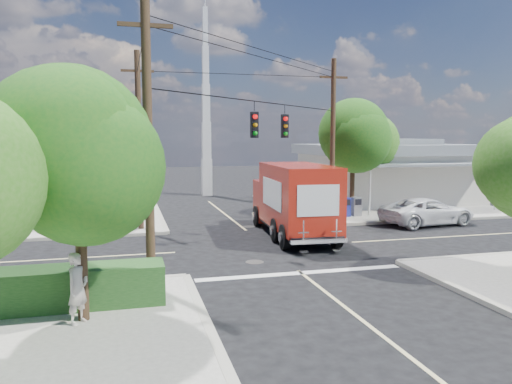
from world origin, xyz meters
name	(u,v)px	position (x,y,z in m)	size (l,w,h in m)	color
ground	(268,247)	(0.00, 0.00, 0.00)	(120.00, 120.00, 0.00)	black
sidewalk_ne	(374,205)	(10.88, 10.88, 0.07)	(14.12, 14.12, 0.14)	gray
sidewalk_nw	(40,217)	(-10.88, 10.88, 0.07)	(14.12, 14.12, 0.14)	gray
road_markings	(277,255)	(0.00, -1.47, 0.01)	(32.00, 32.00, 0.01)	beige
building_ne	(388,171)	(12.50, 11.97, 2.32)	(11.80, 10.20, 4.50)	beige
building_nw	(23,179)	(-12.00, 12.46, 2.22)	(10.80, 10.20, 4.30)	beige
radio_tower	(206,126)	(0.50, 20.00, 5.64)	(0.80, 0.80, 17.00)	silver
tree_sw_front	(78,155)	(-6.99, -7.54, 4.33)	(3.88, 3.78, 6.03)	#422D1C
tree_ne_front	(354,137)	(7.21, 6.76, 4.77)	(4.21, 4.14, 6.66)	#422D1C
tree_ne_back	(375,146)	(9.81, 8.96, 4.19)	(3.77, 3.66, 5.82)	#422D1C
palm_nw_front	(93,132)	(-7.50, 7.50, 5.04)	(3.01, 3.08, 5.59)	#422D1C
palm_nw_back	(57,139)	(-9.50, 9.00, 4.67)	(3.01, 3.08, 5.19)	#422D1C
utility_poles	(224,139)	(-1.58, 1.60, 4.67)	(12.00, 10.68, 9.00)	#473321
picket_fence	(59,280)	(-7.80, -5.60, 0.68)	(5.94, 0.06, 1.00)	silver
hedge_sw	(47,289)	(-8.00, -6.40, 0.69)	(6.20, 1.20, 1.10)	#1B4319
vending_boxes	(345,207)	(6.50, 6.20, 0.69)	(1.90, 0.50, 1.10)	red
delivery_truck	(294,200)	(1.87, 1.99, 1.77)	(2.98, 8.19, 3.49)	black
parked_car	(427,211)	(9.97, 3.20, 0.73)	(2.42, 5.24, 1.46)	silver
pedestrian	(78,288)	(-7.10, -7.75, 1.04)	(0.66, 0.43, 1.80)	beige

